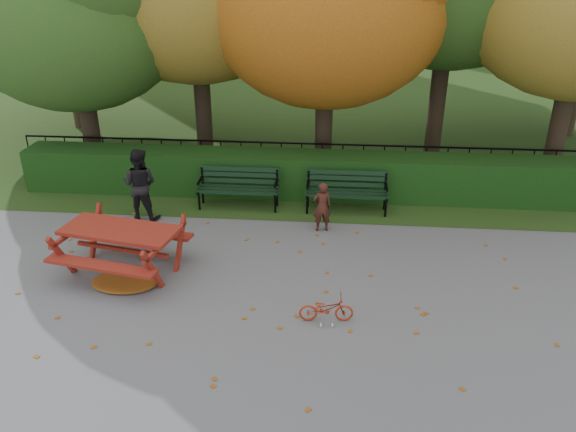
# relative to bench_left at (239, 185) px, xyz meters

# --- Properties ---
(ground) EXTENTS (90.00, 90.00, 0.00)m
(ground) POSITION_rel_bench_left_xyz_m (1.30, -3.70, -0.52)
(ground) COLOR slate
(ground) RESTS_ON ground
(grass_strip) EXTENTS (90.00, 90.00, 0.00)m
(grass_strip) POSITION_rel_bench_left_xyz_m (1.30, 10.30, -0.51)
(grass_strip) COLOR #263C16
(grass_strip) RESTS_ON ground
(hedge) EXTENTS (13.00, 0.90, 1.00)m
(hedge) POSITION_rel_bench_left_xyz_m (1.30, 0.80, -0.02)
(hedge) COLOR black
(hedge) RESTS_ON ground
(iron_fence) EXTENTS (14.00, 0.04, 1.02)m
(iron_fence) POSITION_rel_bench_left_xyz_m (1.30, 1.60, 0.02)
(iron_fence) COLOR black
(iron_fence) RESTS_ON ground
(bench_left) EXTENTS (1.80, 0.57, 0.88)m
(bench_left) POSITION_rel_bench_left_xyz_m (0.00, 0.00, 0.00)
(bench_left) COLOR black
(bench_left) RESTS_ON ground
(bench_right) EXTENTS (1.80, 0.57, 0.88)m
(bench_right) POSITION_rel_bench_left_xyz_m (2.40, 0.00, 0.00)
(bench_right) COLOR black
(bench_right) RESTS_ON ground
(picnic_table) EXTENTS (2.30, 1.99, 0.98)m
(picnic_table) POSITION_rel_bench_left_xyz_m (-1.58, -3.01, 0.15)
(picnic_table) COLOR maroon
(picnic_table) RESTS_ON ground
(leaf_pile) EXTENTS (1.22, 0.88, 0.08)m
(leaf_pile) POSITION_rel_bench_left_xyz_m (-1.44, -3.40, -0.48)
(leaf_pile) COLOR brown
(leaf_pile) RESTS_ON ground
(leaf_scatter) EXTENTS (9.00, 5.70, 0.01)m
(leaf_scatter) POSITION_rel_bench_left_xyz_m (1.30, -3.40, -0.51)
(leaf_scatter) COLOR brown
(leaf_scatter) RESTS_ON ground
(child) EXTENTS (0.43, 0.34, 1.06)m
(child) POSITION_rel_bench_left_xyz_m (1.89, -1.04, 0.01)
(child) COLOR #3F1C14
(child) RESTS_ON ground
(adult) EXTENTS (0.82, 0.67, 1.56)m
(adult) POSITION_rel_bench_left_xyz_m (-1.96, -0.80, 0.26)
(adult) COLOR black
(adult) RESTS_ON ground
(bicycle) EXTENTS (0.87, 0.37, 0.44)m
(bicycle) POSITION_rel_bench_left_xyz_m (2.07, -4.18, -0.30)
(bicycle) COLOR #AB2B0F
(bicycle) RESTS_ON ground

